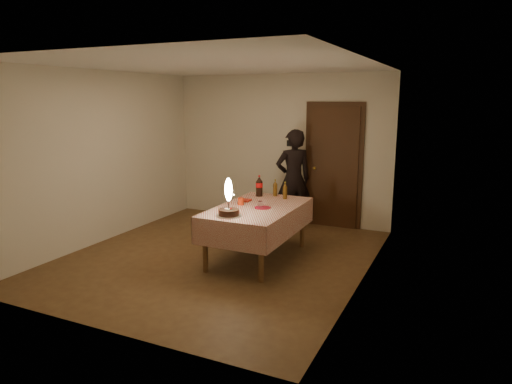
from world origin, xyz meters
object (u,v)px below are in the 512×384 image
Objects in this scene: dining_table at (258,214)px; amber_bottle_right at (285,191)px; amber_bottle_left at (275,188)px; photographer at (293,179)px; red_cup at (241,201)px; clear_cup at (261,204)px; red_plate at (263,208)px; cola_bottle at (259,186)px; birthday_cake at (229,206)px.

amber_bottle_right reaches higher than dining_table.
photographer reaches higher than amber_bottle_left.
amber_bottle_right is at bearing 56.24° from red_cup.
red_cup is 0.74m from amber_bottle_right.
amber_bottle_right reaches higher than red_cup.
red_cup is 1.11× the size of clear_cup.
dining_table is at bearing 3.01° from red_cup.
clear_cup reaches higher than red_plate.
dining_table is 0.17m from clear_cup.
red_plate is at bearing -61.93° from cola_bottle.
amber_bottle_left is at bearing 149.01° from amber_bottle_right.
dining_table is 1.02× the size of photographer.
amber_bottle_left reaches higher than red_plate.
amber_bottle_left is (0.21, 0.11, -0.03)m from cola_bottle.
photographer reaches higher than red_plate.
amber_bottle_right is (0.28, 1.20, -0.01)m from birthday_cake.
amber_bottle_left is (0.08, 1.32, -0.01)m from birthday_cake.
clear_cup is (0.07, -0.05, 0.14)m from dining_table.
cola_bottle is at bearing 118.07° from red_plate.
red_cup reaches higher than clear_cup.
red_cup is 0.31× the size of cola_bottle.
cola_bottle is (-0.14, 1.22, 0.03)m from birthday_cake.
cola_bottle is 0.24m from amber_bottle_left.
clear_cup is (0.31, -0.03, -0.01)m from red_cup.
clear_cup is at bearing -84.40° from photographer.
photographer is at bearing 104.05° from amber_bottle_right.
photographer reaches higher than cola_bottle.
birthday_cake reaches higher than amber_bottle_left.
cola_bottle reaches higher than red_plate.
red_cup is at bearing 173.87° from clear_cup.
birthday_cake is 0.61m from red_plate.
cola_bottle is at bearing -153.60° from amber_bottle_left.
dining_table is 1.67m from photographer.
red_cup is 0.39× the size of amber_bottle_left.
red_plate is at bearing 3.55° from clear_cup.
clear_cup is (-0.03, -0.00, 0.04)m from red_plate.
photographer is (-0.20, 1.70, 0.10)m from red_plate.
red_cup is (-0.13, 0.59, -0.08)m from birthday_cake.
clear_cup is at bearing -98.45° from amber_bottle_right.
amber_bottle_right is (0.41, 0.62, 0.07)m from red_cup.
photographer reaches higher than red_cup.
photographer reaches higher than dining_table.
photographer is at bearing 93.51° from amber_bottle_left.
amber_bottle_left is 0.93m from photographer.
birthday_cake is 1.87× the size of amber_bottle_right.
red_plate is (0.22, 0.55, -0.12)m from birthday_cake.
red_plate is at bearing 68.60° from birthday_cake.
birthday_cake reaches higher than cola_bottle.
red_cup is at bearing -176.99° from dining_table.
amber_bottle_left is at bearing 93.44° from dining_table.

